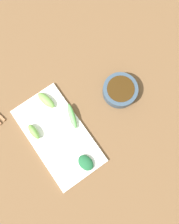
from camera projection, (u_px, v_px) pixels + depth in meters
tabletop at (78, 114)px, 0.90m from camera, size 2.10×2.10×0.02m
sauce_bowl at (120, 90)px, 0.88m from camera, size 0.12×0.12×0.04m
serving_plate at (58, 136)px, 0.86m from camera, size 0.19×0.34×0.01m
broccoli_stalk_0 at (34, 132)px, 0.85m from camera, size 0.03×0.06×0.03m
broccoli_leafy_1 at (86, 163)px, 0.83m from camera, size 0.05×0.06×0.02m
broccoli_stalk_2 at (71, 115)px, 0.86m from camera, size 0.05×0.09×0.02m
broccoli_stalk_3 at (46, 100)px, 0.87m from camera, size 0.05×0.08×0.03m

